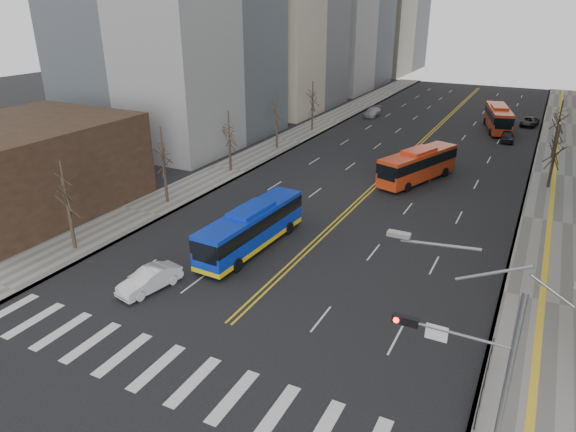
# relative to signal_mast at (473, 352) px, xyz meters

# --- Properties ---
(ground) EXTENTS (220.00, 220.00, 0.00)m
(ground) POSITION_rel_signal_mast_xyz_m (-13.77, -2.00, -4.86)
(ground) COLOR black
(sidewalk_right) EXTENTS (7.00, 130.00, 0.15)m
(sidewalk_right) POSITION_rel_signal_mast_xyz_m (3.73, 43.00, -4.78)
(sidewalk_right) COLOR slate
(sidewalk_right) RESTS_ON ground
(sidewalk_left) EXTENTS (5.00, 130.00, 0.15)m
(sidewalk_left) POSITION_rel_signal_mast_xyz_m (-30.27, 43.00, -4.78)
(sidewalk_left) COLOR slate
(sidewalk_left) RESTS_ON ground
(crosswalk) EXTENTS (26.70, 4.00, 0.01)m
(crosswalk) POSITION_rel_signal_mast_xyz_m (-13.77, -2.00, -4.85)
(crosswalk) COLOR silver
(crosswalk) RESTS_ON ground
(centerline) EXTENTS (0.55, 100.00, 0.01)m
(centerline) POSITION_rel_signal_mast_xyz_m (-13.77, 53.00, -4.85)
(centerline) COLOR gold
(centerline) RESTS_ON ground
(storefront) EXTENTS (14.00, 18.00, 8.00)m
(storefront) POSITION_rel_signal_mast_xyz_m (-39.77, 9.97, -0.85)
(storefront) COLOR black
(storefront) RESTS_ON ground
(signal_mast) EXTENTS (5.37, 0.37, 9.39)m
(signal_mast) POSITION_rel_signal_mast_xyz_m (0.00, 0.00, 0.00)
(signal_mast) COLOR gray
(signal_mast) RESTS_ON ground
(pedestrian_railing) EXTENTS (0.06, 6.06, 1.02)m
(pedestrian_railing) POSITION_rel_signal_mast_xyz_m (0.53, 4.00, -4.03)
(pedestrian_railing) COLOR black
(pedestrian_railing) RESTS_ON sidewalk_right
(street_trees) EXTENTS (35.20, 47.20, 7.60)m
(street_trees) POSITION_rel_signal_mast_xyz_m (-20.94, 32.55, 0.02)
(street_trees) COLOR #32271E
(street_trees) RESTS_ON ground
(blue_bus) EXTENTS (3.11, 11.67, 3.38)m
(blue_bus) POSITION_rel_signal_mast_xyz_m (-17.74, 12.46, -3.09)
(blue_bus) COLOR #0C2CB5
(blue_bus) RESTS_ON ground
(red_bus_near) EXTENTS (6.12, 11.28, 3.51)m
(red_bus_near) POSITION_rel_signal_mast_xyz_m (-10.33, 34.20, -2.90)
(red_bus_near) COLOR red
(red_bus_near) RESTS_ON ground
(red_bus_far) EXTENTS (5.19, 11.71, 3.61)m
(red_bus_far) POSITION_rel_signal_mast_xyz_m (-5.54, 62.77, -2.85)
(red_bus_far) COLOR red
(red_bus_far) RESTS_ON ground
(car_white) EXTENTS (2.45, 4.72, 1.48)m
(car_white) POSITION_rel_signal_mast_xyz_m (-20.57, 4.00, -4.12)
(car_white) COLOR silver
(car_white) RESTS_ON ground
(car_dark_mid) EXTENTS (2.02, 4.27, 1.41)m
(car_dark_mid) POSITION_rel_signal_mast_xyz_m (-3.48, 56.27, -4.15)
(car_dark_mid) COLOR black
(car_dark_mid) RESTS_ON ground
(car_silver) EXTENTS (2.23, 5.04, 1.44)m
(car_silver) POSITION_rel_signal_mast_xyz_m (-25.10, 63.92, -4.14)
(car_silver) COLOR #9D9DA2
(car_silver) RESTS_ON ground
(car_dark_far) EXTENTS (2.82, 4.92, 1.29)m
(car_dark_far) POSITION_rel_signal_mast_xyz_m (-1.43, 68.09, -4.21)
(car_dark_far) COLOR black
(car_dark_far) RESTS_ON ground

